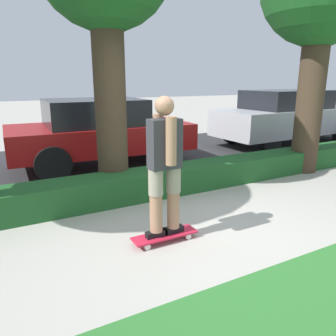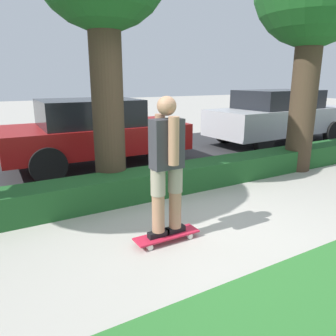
# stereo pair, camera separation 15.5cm
# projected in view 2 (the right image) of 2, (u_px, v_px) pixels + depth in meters

# --- Properties ---
(ground_plane) EXTENTS (60.00, 60.00, 0.00)m
(ground_plane) POSITION_uv_depth(u_px,v_px,m) (207.00, 232.00, 4.24)
(ground_plane) COLOR #ADA89E
(street_asphalt) EXTENTS (18.37, 5.00, 0.01)m
(street_asphalt) POSITION_uv_depth(u_px,v_px,m) (100.00, 163.00, 7.74)
(street_asphalt) COLOR #2D2D30
(street_asphalt) RESTS_ON ground_plane
(hedge_row) EXTENTS (18.37, 0.60, 0.44)m
(hedge_row) POSITION_uv_depth(u_px,v_px,m) (150.00, 183.00, 5.52)
(hedge_row) COLOR #1E5123
(hedge_row) RESTS_ON ground_plane
(skateboard) EXTENTS (0.82, 0.24, 0.09)m
(skateboard) POSITION_uv_depth(u_px,v_px,m) (167.00, 236.00, 3.98)
(skateboard) COLOR red
(skateboard) RESTS_ON ground_plane
(skater_person) EXTENTS (0.49, 0.42, 1.65)m
(skater_person) POSITION_uv_depth(u_px,v_px,m) (167.00, 164.00, 3.74)
(skater_person) COLOR black
(skater_person) RESTS_ON skateboard
(parked_car_middle) EXTENTS (4.02, 2.03, 1.49)m
(parked_car_middle) POSITION_uv_depth(u_px,v_px,m) (94.00, 131.00, 7.34)
(parked_car_middle) COLOR maroon
(parked_car_middle) RESTS_ON ground_plane
(parked_car_rear) EXTENTS (4.84, 1.92, 1.60)m
(parked_car_rear) POSITION_uv_depth(u_px,v_px,m) (280.00, 116.00, 10.02)
(parked_car_rear) COLOR #B7B7BC
(parked_car_rear) RESTS_ON ground_plane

